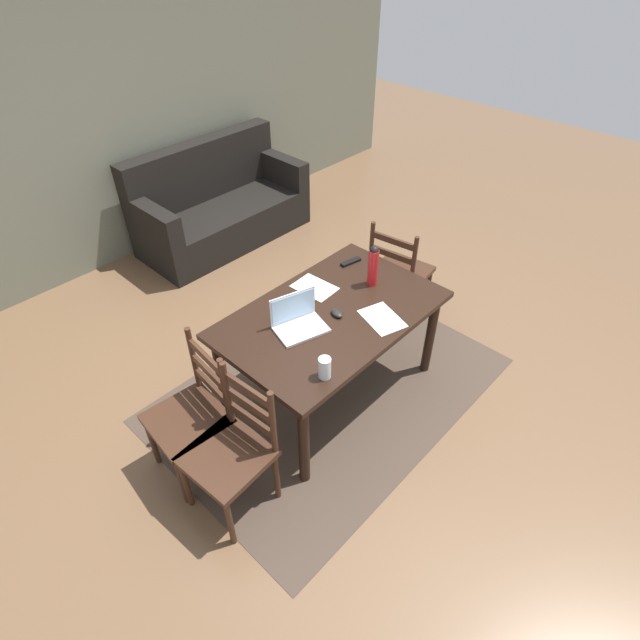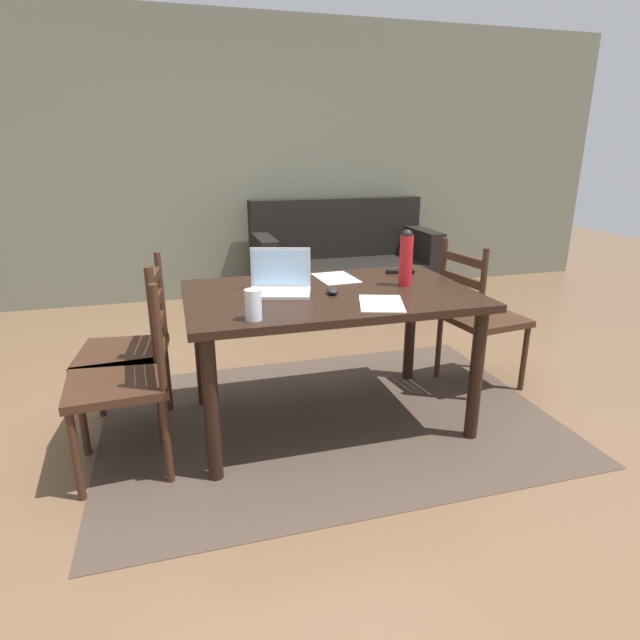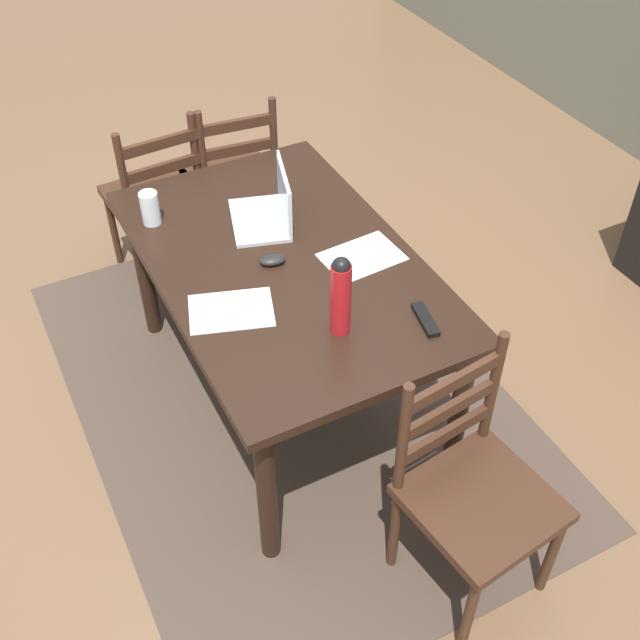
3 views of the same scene
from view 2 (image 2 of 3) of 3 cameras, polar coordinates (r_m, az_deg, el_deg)
The scene contains 15 objects.
ground_plane at distance 3.05m, azimuth 1.00°, elevation -10.75°, with size 14.00×14.00×0.00m, color brown.
area_rug at distance 3.05m, azimuth 1.00°, elevation -10.70°, with size 2.50×1.74×0.01m, color #47382D.
wall_back at distance 5.48m, azimuth -8.04°, elevation 16.76°, with size 8.00×0.12×2.70m, color #6B6D5B.
dining_table at distance 2.79m, azimuth 1.07°, elevation 1.26°, with size 1.51×0.95×0.76m.
chair_left_near at distance 2.59m, azimuth -20.54°, elevation -6.13°, with size 0.47×0.47×0.95m.
chair_right_far at distance 3.44m, azimuth 17.02°, elevation 0.26°, with size 0.49×0.49×0.95m.
chair_left_far at distance 2.93m, azimuth -20.07°, elevation -3.20°, with size 0.48×0.48×0.95m.
couch at distance 5.34m, azimuth 2.45°, elevation 6.10°, with size 1.80×0.80×1.00m.
laptop at distance 2.75m, azimuth -4.43°, elevation 4.25°, with size 0.37×0.30×0.23m.
water_bottle at distance 2.89m, azimuth 9.42°, elevation 6.85°, with size 0.07×0.07×0.31m.
drinking_glass at distance 2.30m, azimuth -7.34°, elevation 1.66°, with size 0.08×0.08×0.14m, color silver.
computer_mouse at distance 2.72m, azimuth 1.30°, elevation 3.24°, with size 0.06×0.10×0.03m, color black.
tv_remote at distance 3.22m, azimuth 8.79°, elevation 5.28°, with size 0.04×0.17×0.02m, color black.
paper_stack_left at distance 2.56m, azimuth 6.76°, elevation 1.82°, with size 0.21×0.30×0.00m, color white.
paper_stack_right at distance 3.05m, azimuth 1.76°, elevation 4.64°, with size 0.21×0.30×0.00m, color white.
Camera 2 is at (-0.78, -2.55, 1.48)m, focal length 29.16 mm.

